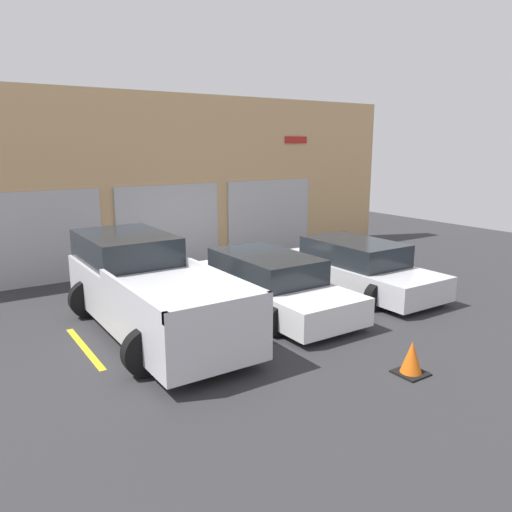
{
  "coord_description": "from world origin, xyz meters",
  "views": [
    {
      "loc": [
        -6.07,
        -10.49,
        3.56
      ],
      "look_at": [
        0.0,
        -1.34,
        1.1
      ],
      "focal_mm": 35.0,
      "sensor_mm": 36.0,
      "label": 1
    }
  ],
  "objects_px": {
    "sedan_white": "(268,283)",
    "traffic_cone": "(412,359)",
    "pickup_truck": "(148,289)",
    "sedan_side": "(356,267)"
  },
  "relations": [
    {
      "from": "sedan_white",
      "to": "traffic_cone",
      "type": "distance_m",
      "value": 3.96
    },
    {
      "from": "pickup_truck",
      "to": "sedan_side",
      "type": "distance_m",
      "value": 5.37
    },
    {
      "from": "sedan_white",
      "to": "traffic_cone",
      "type": "xyz_separation_m",
      "value": [
        0.02,
        -3.94,
        -0.32
      ]
    },
    {
      "from": "pickup_truck",
      "to": "traffic_cone",
      "type": "bearing_deg",
      "value": -57.09
    },
    {
      "from": "pickup_truck",
      "to": "sedan_side",
      "type": "xyz_separation_m",
      "value": [
        5.35,
        -0.23,
        -0.25
      ]
    },
    {
      "from": "sedan_side",
      "to": "pickup_truck",
      "type": "bearing_deg",
      "value": 177.53
    },
    {
      "from": "pickup_truck",
      "to": "sedan_white",
      "type": "bearing_deg",
      "value": -4.91
    },
    {
      "from": "sedan_white",
      "to": "sedan_side",
      "type": "height_order",
      "value": "sedan_side"
    },
    {
      "from": "sedan_white",
      "to": "sedan_side",
      "type": "bearing_deg",
      "value": -0.02
    },
    {
      "from": "pickup_truck",
      "to": "sedan_side",
      "type": "bearing_deg",
      "value": -2.47
    }
  ]
}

